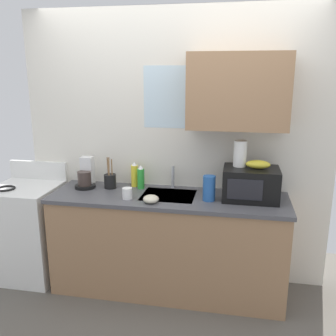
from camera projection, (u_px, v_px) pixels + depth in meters
kitchen_wall_assembly at (185, 139)px, 3.39m from camera, size 2.84×0.42×2.50m
counter_unit at (168, 242)px, 3.34m from camera, size 2.07×0.63×0.90m
sink_faucet at (172, 177)px, 3.43m from camera, size 0.03×0.03×0.21m
stove_range at (28, 230)px, 3.60m from camera, size 0.60×0.60×1.08m
microwave at (251, 184)px, 3.11m from camera, size 0.46×0.35×0.27m
banana_bunch at (258, 164)px, 3.06m from camera, size 0.20×0.11×0.07m
paper_towel_roll at (240, 153)px, 3.12m from camera, size 0.11×0.11×0.22m
coffee_maker at (86, 176)px, 3.45m from camera, size 0.19×0.21×0.28m
dish_soap_bottle_green at (141, 178)px, 3.41m from camera, size 0.06×0.06×0.22m
dish_soap_bottle_yellow at (135, 175)px, 3.47m from camera, size 0.06×0.06×0.24m
cereal_canister at (209, 188)px, 3.09m from camera, size 0.10×0.10×0.21m
mug_white at (127, 193)px, 3.14m from camera, size 0.08×0.08×0.09m
utensil_crock at (110, 181)px, 3.43m from camera, size 0.11×0.11×0.29m
small_bowl at (151, 199)px, 3.05m from camera, size 0.13×0.13×0.06m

